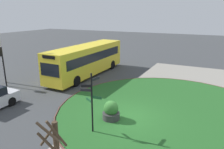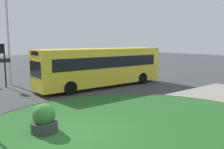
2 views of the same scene
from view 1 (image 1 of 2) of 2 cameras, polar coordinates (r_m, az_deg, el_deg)
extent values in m
plane|color=#3D3F42|center=(13.84, 4.45, -11.48)|extent=(120.00, 120.00, 0.00)
cube|color=gray|center=(13.36, 11.96, -12.84)|extent=(32.00, 8.33, 0.02)
cylinder|color=#235B23|center=(15.08, 14.99, -9.37)|extent=(14.85, 14.85, 0.10)
torus|color=brown|center=(15.08, 14.99, -9.36)|extent=(15.16, 15.16, 0.11)
cylinder|color=black|center=(11.54, -5.35, -8.14)|extent=(0.09, 0.09, 3.34)
sphere|color=black|center=(10.95, -5.59, 0.11)|extent=(0.10, 0.10, 0.10)
cube|color=black|center=(11.29, -4.41, -1.14)|extent=(0.59, 0.13, 0.15)
cube|color=black|center=(11.20, -7.00, -3.04)|extent=(0.22, 0.49, 0.15)
cube|color=black|center=(11.29, -7.08, -4.14)|extent=(0.22, 0.54, 0.15)
cube|color=#195128|center=(11.22, -4.02, -6.17)|extent=(0.08, 0.52, 0.15)
cube|color=#195128|center=(11.75, -6.19, -6.79)|extent=(0.32, 0.53, 0.15)
cube|color=yellow|center=(22.65, -6.65, 4.08)|extent=(11.22, 2.60, 2.89)
cube|color=black|center=(21.92, -4.00, 4.83)|extent=(9.84, 0.17, 0.88)
cube|color=black|center=(23.27, -9.22, 5.31)|extent=(9.84, 0.17, 0.88)
cube|color=black|center=(18.35, -16.35, 1.14)|extent=(0.05, 1.99, 1.10)
cube|color=black|center=(18.12, -16.62, 4.45)|extent=(0.04, 1.34, 0.28)
cylinder|color=black|center=(19.51, -9.60, -1.72)|extent=(1.00, 0.32, 1.00)
cylinder|color=black|center=(20.88, -14.53, -0.84)|extent=(1.00, 0.32, 1.00)
cylinder|color=black|center=(25.38, 0.01, 2.67)|extent=(1.00, 0.32, 1.00)
cylinder|color=black|center=(26.45, -4.31, 3.17)|extent=(1.00, 0.32, 1.00)
cylinder|color=black|center=(16.97, -25.32, -6.52)|extent=(0.64, 0.23, 0.64)
cylinder|color=black|center=(21.29, -26.93, 1.82)|extent=(0.11, 0.11, 3.57)
cube|color=black|center=(20.89, -27.83, 5.38)|extent=(0.28, 0.28, 0.78)
cylinder|color=#B7B7BC|center=(22.14, -27.80, 7.41)|extent=(0.16, 0.16, 7.51)
cylinder|color=#383838|center=(13.41, -0.25, -11.13)|extent=(1.07, 1.07, 0.52)
sphere|color=#33702D|center=(13.17, -0.25, -8.99)|extent=(0.91, 0.91, 0.91)
cylinder|color=#423323|center=(7.23, -16.90, -14.43)|extent=(0.17, 0.84, 0.56)
cylinder|color=#423323|center=(7.33, -14.58, -15.11)|extent=(0.55, 0.47, 1.07)
cylinder|color=#423323|center=(7.45, -16.25, -17.77)|extent=(0.29, 0.87, 0.87)
cylinder|color=#423323|center=(7.98, -16.49, -14.88)|extent=(0.79, 0.25, 0.64)
camera|label=2|loc=(8.32, 50.01, -8.60)|focal=37.92mm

